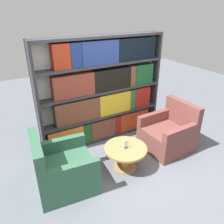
{
  "coord_description": "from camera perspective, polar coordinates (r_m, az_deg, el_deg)",
  "views": [
    {
      "loc": [
        -1.96,
        -2.62,
        2.74
      ],
      "look_at": [
        -0.14,
        0.59,
        0.95
      ],
      "focal_mm": 35.0,
      "sensor_mm": 36.0,
      "label": 1
    }
  ],
  "objects": [
    {
      "name": "ground_plane",
      "position": [
        4.27,
        5.77,
        -14.16
      ],
      "size": [
        14.0,
        14.0,
        0.0
      ],
      "primitive_type": "plane",
      "color": "slate"
    },
    {
      "name": "bookshelf",
      "position": [
        4.66,
        -2.19,
        5.27
      ],
      "size": [
        2.77,
        0.3,
        2.25
      ],
      "color": "silver",
      "rests_on": "ground_plane"
    },
    {
      "name": "armchair_left",
      "position": [
        3.78,
        -12.76,
        -14.58
      ],
      "size": [
        1.0,
        0.96,
        0.98
      ],
      "rotation": [
        0.0,
        0.0,
        1.48
      ],
      "color": "#336047",
      "rests_on": "ground_plane"
    },
    {
      "name": "coffee_table",
      "position": [
        4.07,
        3.53,
        -10.73
      ],
      "size": [
        0.78,
        0.78,
        0.44
      ],
      "color": "#AD7F4C",
      "rests_on": "ground_plane"
    },
    {
      "name": "armchair_right",
      "position": [
        4.76,
        14.55,
        -5.54
      ],
      "size": [
        0.94,
        0.91,
        0.98
      ],
      "rotation": [
        0.0,
        0.0,
        -1.54
      ],
      "color": "brown",
      "rests_on": "ground_plane"
    },
    {
      "name": "table_sign",
      "position": [
        3.96,
        3.61,
        -8.51
      ],
      "size": [
        0.1,
        0.06,
        0.15
      ],
      "color": "black",
      "rests_on": "coffee_table"
    }
  ]
}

